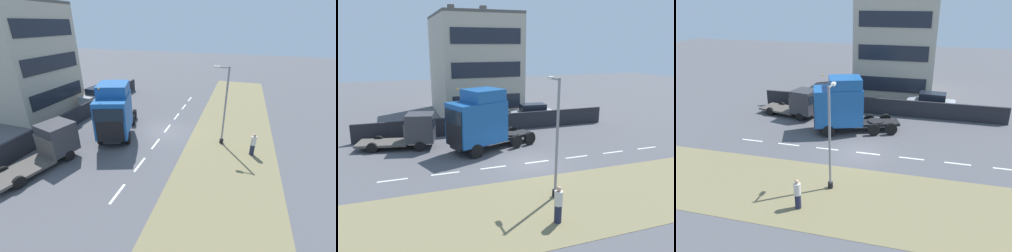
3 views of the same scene
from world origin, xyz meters
The scene contains 10 objects.
ground_plane centered at (0.00, 0.00, 0.00)m, with size 120.00×120.00×0.00m, color #515156.
grass_verge centered at (-6.00, 0.00, 0.01)m, with size 7.00×44.00×0.01m.
lane_markings centered at (0.00, -0.70, 0.00)m, with size 0.16×21.00×0.00m.
boundary_wall centered at (9.00, 0.00, 0.82)m, with size 0.25×24.00×1.64m.
building_block centered at (18.45, -0.78, 5.69)m, with size 11.99×8.50×12.46m.
lorry_cab centered at (3.72, 2.37, 2.40)m, with size 4.78×7.55×4.91m.
flatbed_truck centered at (6.21, 7.04, 1.46)m, with size 3.40×6.28×2.76m.
parked_car centered at (10.74, -5.06, 1.01)m, with size 2.19×4.76×2.08m.
lamp_post centered at (-5.17, 0.65, 2.96)m, with size 1.28×0.31×6.41m.
pedestrian centered at (-7.66, 1.78, 0.89)m, with size 0.39×0.39×1.80m.
Camera 3 is at (-21.75, -4.50, 10.89)m, focal length 35.00 mm.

